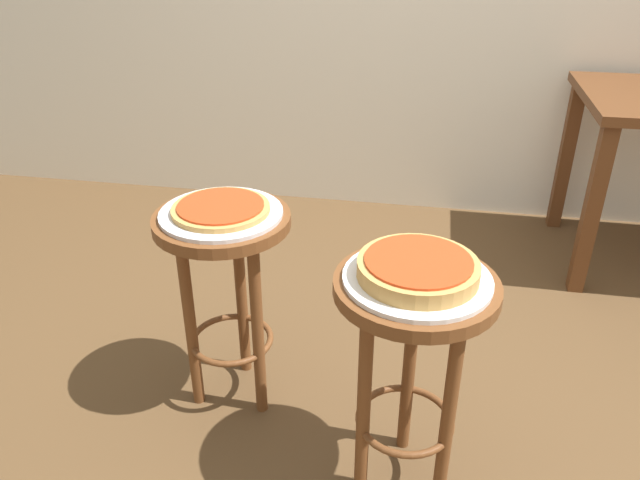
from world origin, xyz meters
TOP-DOWN VIEW (x-y plane):
  - ground_plane at (0.00, 0.00)m, footprint 6.00×6.00m
  - stool_foreground at (-0.03, -0.23)m, footprint 0.40×0.40m
  - serving_plate_foreground at (-0.03, -0.23)m, footprint 0.35×0.35m
  - pizza_foreground at (-0.03, -0.23)m, footprint 0.28×0.28m
  - stool_middle at (-0.59, 0.03)m, footprint 0.40×0.40m
  - serving_plate_middle at (-0.59, 0.03)m, footprint 0.35×0.35m
  - pizza_middle at (-0.59, 0.03)m, footprint 0.28×0.28m

SIDE VIEW (x-z plane):
  - ground_plane at x=0.00m, z-range 0.00..0.00m
  - stool_foreground at x=-0.03m, z-range 0.16..0.82m
  - stool_middle at x=-0.59m, z-range 0.16..0.82m
  - serving_plate_foreground at x=-0.03m, z-range 0.66..0.67m
  - serving_plate_middle at x=-0.59m, z-range 0.66..0.67m
  - pizza_middle at x=-0.59m, z-range 0.67..0.69m
  - pizza_foreground at x=-0.03m, z-range 0.67..0.71m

